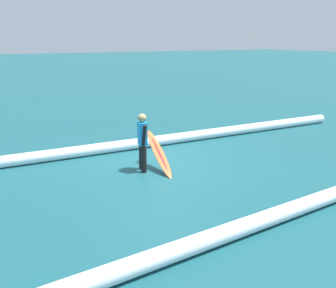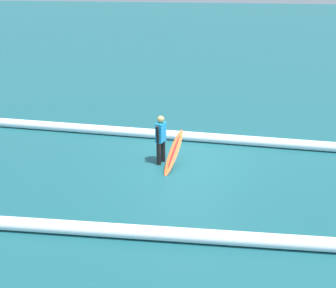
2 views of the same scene
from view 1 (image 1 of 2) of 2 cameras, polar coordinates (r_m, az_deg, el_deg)
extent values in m
plane|color=#174F56|center=(11.09, -0.73, -2.86)|extent=(170.67, 170.67, 0.00)
cylinder|color=black|center=(10.62, -3.72, -1.72)|extent=(0.14, 0.14, 0.70)
cylinder|color=black|center=(10.35, -3.41, -2.15)|extent=(0.14, 0.14, 0.70)
cube|color=#198CD8|center=(10.32, -3.62, 1.48)|extent=(0.28, 0.38, 0.59)
sphere|color=#948554|center=(10.24, -3.66, 3.65)|extent=(0.22, 0.22, 0.22)
cylinder|color=black|center=(10.53, -3.86, 1.74)|extent=(0.09, 0.15, 0.55)
cylinder|color=black|center=(10.12, -3.37, 1.22)|extent=(0.09, 0.20, 0.55)
ellipsoid|color=#E55926|center=(10.55, -1.27, -1.29)|extent=(0.48, 1.61, 0.90)
ellipsoid|color=red|center=(10.55, -1.27, -1.27)|extent=(0.26, 1.28, 0.73)
cylinder|color=white|center=(12.40, -6.93, -0.29)|extent=(17.75, 0.62, 0.32)
cylinder|color=white|center=(7.56, 12.56, -10.59)|extent=(23.97, 2.19, 0.31)
camera|label=2|loc=(7.78, 84.58, 16.45)|focal=45.83mm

